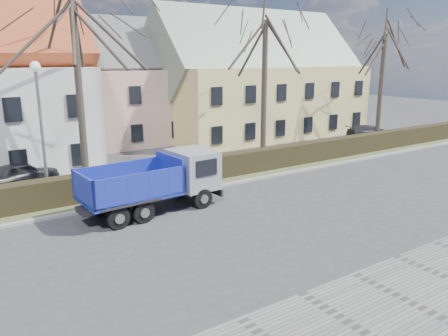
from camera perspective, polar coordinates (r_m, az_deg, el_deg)
ground at (r=17.85m, az=-3.35°, el=-8.04°), size 120.00×120.00×0.00m
curb_far at (r=21.70m, az=-9.47°, el=-3.94°), size 80.00×0.30×0.12m
grass_strip at (r=23.11m, az=-11.10°, el=-2.91°), size 80.00×3.00×0.10m
hedge at (r=22.77m, az=-10.97°, el=-1.59°), size 60.00×0.90×1.30m
building_pink at (r=36.55m, az=-13.95°, el=9.51°), size 10.80×8.80×8.00m
building_yellow at (r=39.68m, az=4.38°, el=10.59°), size 18.80×10.80×8.50m
tree_1 at (r=23.67m, az=-18.62°, el=12.47°), size 9.20×9.20×12.65m
tree_2 at (r=29.23m, az=5.30°, el=11.72°), size 8.00×8.00×11.00m
tree_3 at (r=37.90m, az=19.91°, el=11.11°), size 7.60×7.60×10.45m
dump_truck at (r=19.60m, az=-9.98°, el=-2.11°), size 6.74×2.91×2.63m
streetlight at (r=21.97m, az=-22.66°, el=4.19°), size 0.52×0.52×6.68m
cart_frame at (r=20.84m, az=-15.91°, el=-4.22°), size 0.89×0.69×0.71m
parked_car_a at (r=25.92m, az=-24.95°, el=-0.70°), size 4.23×2.84×1.34m
parked_car_b at (r=39.51m, az=18.47°, el=4.52°), size 4.26×2.77×1.15m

